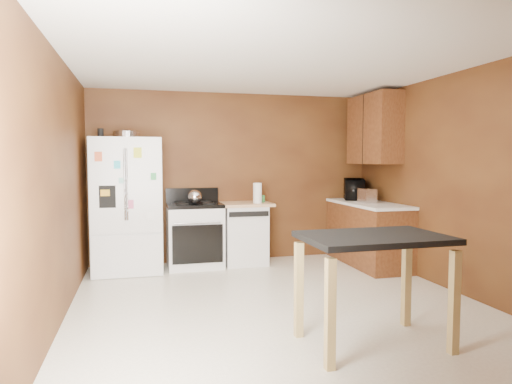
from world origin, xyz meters
name	(u,v)px	position (x,y,z in m)	size (l,w,h in m)	color
floor	(278,304)	(0.00, 0.00, 0.00)	(4.50, 4.50, 0.00)	white
ceiling	(279,61)	(0.00, 0.00, 2.50)	(4.50, 4.50, 0.00)	white
wall_back	(234,177)	(0.00, 2.25, 1.25)	(4.20, 4.20, 0.00)	brown
wall_front	(399,207)	(0.00, -2.25, 1.25)	(4.20, 4.20, 0.00)	brown
wall_left	(58,188)	(-2.10, 0.00, 1.25)	(4.50, 4.50, 0.00)	brown
wall_right	(454,183)	(2.10, 0.00, 1.25)	(4.50, 4.50, 0.00)	brown
roasting_pan	(126,135)	(-1.54, 1.91, 1.85)	(0.36, 0.36, 0.09)	silver
pen_cup	(101,133)	(-1.86, 1.78, 1.86)	(0.08, 0.08, 0.12)	black
kettle	(195,197)	(-0.65, 1.82, 1.00)	(0.20, 0.20, 0.20)	silver
paper_towel	(258,193)	(0.25, 1.82, 1.04)	(0.13, 0.13, 0.29)	white
green_canister	(262,199)	(0.35, 1.97, 0.94)	(0.09, 0.09, 0.10)	green
toaster	(367,196)	(1.76, 1.42, 1.00)	(0.17, 0.28, 0.20)	silver
microwave	(354,190)	(1.82, 1.94, 1.05)	(0.53, 0.36, 0.29)	black
refrigerator	(127,205)	(-1.55, 1.86, 0.90)	(0.90, 0.80, 1.80)	white
gas_range	(195,234)	(-0.64, 1.92, 0.46)	(0.76, 0.68, 1.10)	white
dishwasher	(244,233)	(0.08, 1.95, 0.45)	(0.78, 0.63, 0.89)	white
right_cabinets	(370,202)	(1.84, 1.48, 0.91)	(0.63, 1.58, 2.45)	brown
island	(374,253)	(0.44, -1.19, 0.76)	(1.15, 0.77, 0.91)	black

